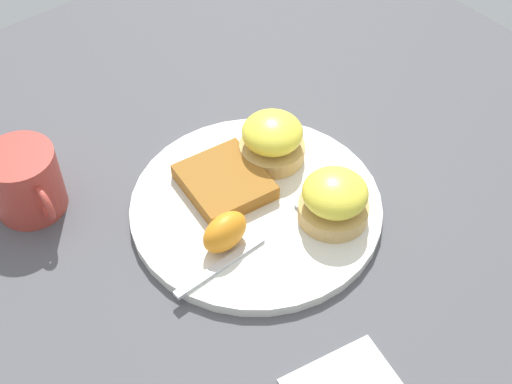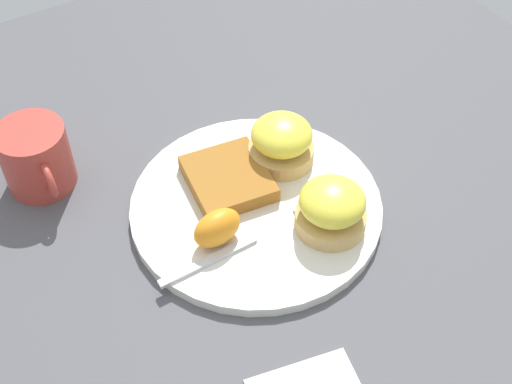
{
  "view_description": "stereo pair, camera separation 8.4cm",
  "coord_description": "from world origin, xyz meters",
  "px_view_note": "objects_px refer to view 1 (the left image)",
  "views": [
    {
      "loc": [
        0.44,
        -0.36,
        0.66
      ],
      "look_at": [
        0.0,
        0.0,
        0.03
      ],
      "focal_mm": 50.0,
      "sensor_mm": 36.0,
      "label": 1
    },
    {
      "loc": [
        0.49,
        -0.29,
        0.66
      ],
      "look_at": [
        0.0,
        0.0,
        0.03
      ],
      "focal_mm": 50.0,
      "sensor_mm": 36.0,
      "label": 2
    }
  ],
  "objects_px": {
    "orange_wedge": "(225,232)",
    "fork": "(268,234)",
    "cup": "(26,182)",
    "hashbrown_patty": "(225,182)",
    "sandwich_benedict_left": "(334,200)",
    "sandwich_benedict_right": "(272,139)"
  },
  "relations": [
    {
      "from": "sandwich_benedict_left",
      "to": "fork",
      "type": "distance_m",
      "value": 0.09
    },
    {
      "from": "fork",
      "to": "orange_wedge",
      "type": "bearing_deg",
      "value": -113.71
    },
    {
      "from": "sandwich_benedict_left",
      "to": "sandwich_benedict_right",
      "type": "relative_size",
      "value": 1.0
    },
    {
      "from": "sandwich_benedict_left",
      "to": "sandwich_benedict_right",
      "type": "bearing_deg",
      "value": 175.91
    },
    {
      "from": "hashbrown_patty",
      "to": "fork",
      "type": "relative_size",
      "value": 0.44
    },
    {
      "from": "hashbrown_patty",
      "to": "cup",
      "type": "relative_size",
      "value": 0.9
    },
    {
      "from": "orange_wedge",
      "to": "sandwich_benedict_left",
      "type": "bearing_deg",
      "value": 69.38
    },
    {
      "from": "fork",
      "to": "cup",
      "type": "relative_size",
      "value": 2.04
    },
    {
      "from": "sandwich_benedict_left",
      "to": "orange_wedge",
      "type": "xyz_separation_m",
      "value": [
        -0.05,
        -0.12,
        -0.01
      ]
    },
    {
      "from": "sandwich_benedict_left",
      "to": "hashbrown_patty",
      "type": "bearing_deg",
      "value": -149.01
    },
    {
      "from": "sandwich_benedict_left",
      "to": "hashbrown_patty",
      "type": "height_order",
      "value": "sandwich_benedict_left"
    },
    {
      "from": "sandwich_benedict_right",
      "to": "hashbrown_patty",
      "type": "xyz_separation_m",
      "value": [
        0.0,
        -0.08,
        -0.02
      ]
    },
    {
      "from": "sandwich_benedict_right",
      "to": "orange_wedge",
      "type": "height_order",
      "value": "sandwich_benedict_right"
    },
    {
      "from": "fork",
      "to": "cup",
      "type": "xyz_separation_m",
      "value": [
        -0.23,
        -0.19,
        0.03
      ]
    },
    {
      "from": "sandwich_benedict_left",
      "to": "hashbrown_patty",
      "type": "relative_size",
      "value": 0.81
    },
    {
      "from": "hashbrown_patty",
      "to": "sandwich_benedict_right",
      "type": "bearing_deg",
      "value": 93.5
    },
    {
      "from": "cup",
      "to": "hashbrown_patty",
      "type": "bearing_deg",
      "value": 55.3
    },
    {
      "from": "orange_wedge",
      "to": "fork",
      "type": "distance_m",
      "value": 0.05
    },
    {
      "from": "sandwich_benedict_left",
      "to": "fork",
      "type": "relative_size",
      "value": 0.36
    },
    {
      "from": "sandwich_benedict_left",
      "to": "orange_wedge",
      "type": "distance_m",
      "value": 0.13
    },
    {
      "from": "hashbrown_patty",
      "to": "orange_wedge",
      "type": "xyz_separation_m",
      "value": [
        0.07,
        -0.05,
        0.01
      ]
    },
    {
      "from": "sandwich_benedict_right",
      "to": "orange_wedge",
      "type": "relative_size",
      "value": 1.39
    }
  ]
}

